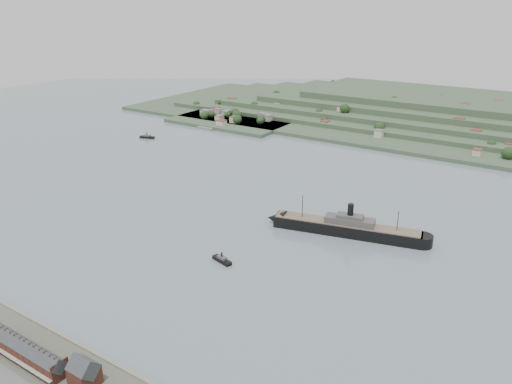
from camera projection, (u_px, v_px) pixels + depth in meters
The scene contains 7 objects.
ground at pixel (253, 229), 344.97m from camera, with size 1400.00×1400.00×0.00m, color slate.
terrace_row at pixel (20, 347), 216.61m from camera, with size 55.60×9.80×11.07m.
gabled_building at pixel (84, 372), 200.06m from camera, with size 10.40×10.18×14.09m.
far_peninsula at pixel (442, 114), 632.94m from camera, with size 760.00×309.00×30.00m.
steamship at pixel (342, 227), 335.65m from camera, with size 110.47×36.41×26.82m.
tugboat at pixel (222, 260), 300.39m from camera, with size 14.87×7.12×6.47m.
ferry_west at pixel (147, 137), 569.36m from camera, with size 17.92×9.52×6.48m.
Camera 1 is at (173.29, -260.26, 147.94)m, focal length 35.00 mm.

